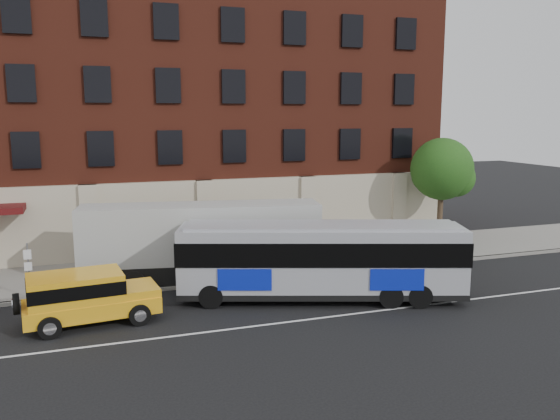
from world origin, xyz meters
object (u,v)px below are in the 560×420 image
object	(u,v)px
street_tree	(443,171)
yellow_suv	(85,295)
shipping_container	(202,244)
sign_pole	(29,268)
city_bus	(321,258)

from	to	relation	value
street_tree	yellow_suv	world-z (taller)	street_tree
street_tree	shipping_container	xyz separation A→B (m)	(-14.71, -2.63, -2.61)
yellow_suv	sign_pole	bearing A→B (deg)	122.51
city_bus	shipping_container	distance (m)	5.99
street_tree	yellow_suv	distance (m)	21.25
sign_pole	shipping_container	distance (m)	7.37
city_bus	yellow_suv	bearing A→B (deg)	178.70
sign_pole	street_tree	world-z (taller)	street_tree
street_tree	sign_pole	bearing A→B (deg)	-171.39
city_bus	shipping_container	size ratio (longest dim) A/B	1.08
sign_pole	city_bus	size ratio (longest dim) A/B	0.21
city_bus	shipping_container	bearing A→B (deg)	134.30
street_tree	shipping_container	size ratio (longest dim) A/B	0.56
sign_pole	street_tree	size ratio (longest dim) A/B	0.40
street_tree	city_bus	bearing A→B (deg)	-146.72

